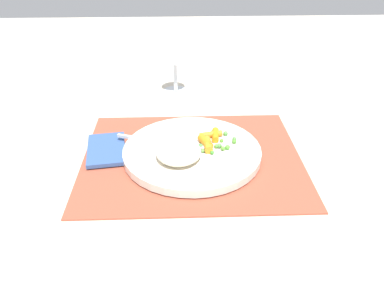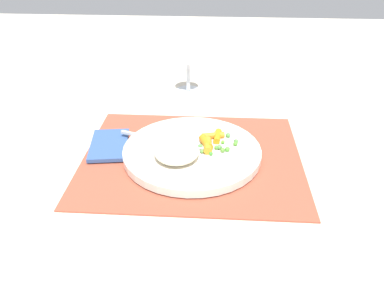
# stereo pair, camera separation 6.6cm
# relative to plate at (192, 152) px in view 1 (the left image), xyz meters

# --- Properties ---
(ground_plane) EXTENTS (2.40, 2.40, 0.00)m
(ground_plane) POSITION_rel_plate_xyz_m (0.00, 0.00, -0.01)
(ground_plane) COLOR beige
(placemat) EXTENTS (0.43, 0.35, 0.01)m
(placemat) POSITION_rel_plate_xyz_m (0.00, 0.00, -0.01)
(placemat) COLOR #9E4733
(placemat) RESTS_ON ground_plane
(plate) EXTENTS (0.27, 0.27, 0.02)m
(plate) POSITION_rel_plate_xyz_m (0.00, 0.00, 0.00)
(plate) COLOR silver
(plate) RESTS_ON placemat
(rice_mound) EXTENTS (0.08, 0.09, 0.03)m
(rice_mound) POSITION_rel_plate_xyz_m (-0.03, -0.03, 0.02)
(rice_mound) COLOR beige
(rice_mound) RESTS_ON plate
(carrot_portion) EXTENTS (0.05, 0.08, 0.02)m
(carrot_portion) POSITION_rel_plate_xyz_m (0.04, 0.02, 0.02)
(carrot_portion) COLOR orange
(carrot_portion) RESTS_ON plate
(pea_scatter) EXTENTS (0.08, 0.09, 0.01)m
(pea_scatter) POSITION_rel_plate_xyz_m (0.05, 0.01, 0.01)
(pea_scatter) COLOR #4B922E
(pea_scatter) RESTS_ON plate
(fork) EXTENTS (0.19, 0.07, 0.01)m
(fork) POSITION_rel_plate_xyz_m (-0.04, 0.01, 0.01)
(fork) COLOR #BBBBBB
(fork) RESTS_ON plate
(wine_glass) EXTENTS (0.07, 0.07, 0.16)m
(wine_glass) POSITION_rel_plate_xyz_m (-0.03, 0.33, 0.10)
(wine_glass) COLOR silver
(wine_glass) RESTS_ON ground_plane
(napkin) EXTENTS (0.09, 0.13, 0.01)m
(napkin) POSITION_rel_plate_xyz_m (-0.17, 0.02, -0.00)
(napkin) COLOR #33518C
(napkin) RESTS_ON placemat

